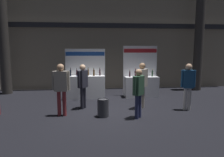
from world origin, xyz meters
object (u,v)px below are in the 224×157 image
Objects in this scene: exhibitor_booth_1 at (141,84)px; visitor_5 at (138,90)px; exhibitor_booth_0 at (86,85)px; visitor_2 at (61,85)px; visitor_4 at (83,83)px; visitor_8 at (188,83)px; trash_bin at (103,108)px; visitor_7 at (142,81)px.

visitor_5 is at bearing -105.24° from exhibitor_booth_1.
exhibitor_booth_0 reaches higher than visitor_2.
exhibitor_booth_1 is at bearing -25.25° from visitor_4.
visitor_5 is at bearing 30.90° from visitor_8.
visitor_2 is at bearing -142.36° from exhibitor_booth_1.
exhibitor_booth_0 is 3.46m from visitor_5.
visitor_2 is 1.09× the size of visitor_5.
visitor_2 is (-1.37, 0.22, 0.75)m from trash_bin.
visitor_5 is at bearing -94.32° from visitor_4.
visitor_4 is (-0.69, 1.02, 0.68)m from trash_bin.
exhibitor_booth_1 reaches higher than visitor_2.
visitor_4 is at bearing 2.70° from visitor_8.
visitor_5 is (1.12, -0.26, 0.64)m from trash_bin.
visitor_7 is at bearing -63.88° from visitor_4.
exhibitor_booth_0 is 4.40m from visitor_8.
visitor_4 is at bearing 124.05° from trash_bin.
visitor_2 is 2.94m from visitor_7.
exhibitor_booth_1 is 1.43× the size of visitor_4.
visitor_5 is 2.11m from visitor_8.
visitor_5 is 1.17m from visitor_7.
visitor_7 is (1.51, 0.83, 0.74)m from trash_bin.
exhibitor_booth_1 is 1.38× the size of visitor_7.
trash_bin is 0.35× the size of visitor_2.
exhibitor_booth_0 is at bearing -177.93° from exhibitor_booth_1.
visitor_8 is (3.80, -0.59, 0.02)m from visitor_4.
trash_bin is at bearing 119.03° from visitor_5.
visitor_2 is at bearing 14.19° from visitor_8.
visitor_8 is (1.60, -0.40, -0.03)m from visitor_7.
exhibitor_booth_1 is 1.39× the size of visitor_8.
visitor_2 is 2.54m from visitor_5.
exhibitor_booth_1 is 1.36× the size of visitor_2.
exhibitor_booth_0 is 2.88m from visitor_7.
visitor_2 reaches higher than visitor_4.
exhibitor_booth_1 reaches higher than visitor_8.
exhibitor_booth_0 is 1.34× the size of visitor_4.
exhibitor_booth_0 is at bearing 94.51° from visitor_7.
visitor_5 is (1.77, -2.96, 0.34)m from exhibitor_booth_0.
visitor_8 is (1.99, 0.70, 0.07)m from visitor_5.
trash_bin is at bearing 164.26° from visitor_7.
visitor_7 is at bearing 28.91° from trash_bin.
visitor_5 is (-0.83, -3.05, 0.35)m from exhibitor_booth_1.
exhibitor_booth_0 is 2.61m from visitor_2.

